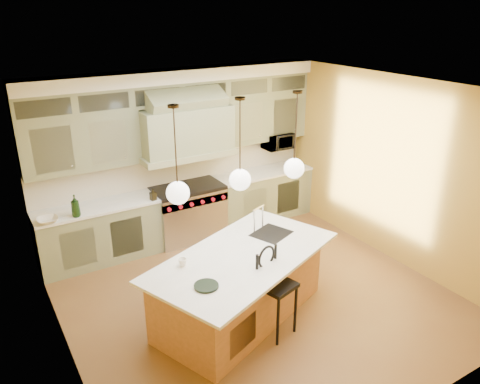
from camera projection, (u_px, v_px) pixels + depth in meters
floor at (255, 296)px, 6.63m from camera, size 5.00×5.00×0.00m
ceiling at (258, 90)px, 5.54m from camera, size 5.00×5.00×0.00m
wall_back at (177, 154)px, 8.07m from camera, size 5.00×0.00×5.00m
wall_front at (412, 298)px, 4.10m from camera, size 5.00×0.00×5.00m
wall_left at (56, 251)px, 4.88m from camera, size 0.00×5.00×5.00m
wall_right at (390, 170)px, 7.29m from camera, size 0.00×5.00×5.00m
back_cabinetry at (184, 159)px, 7.86m from camera, size 5.00×0.77×2.90m
range at (188, 212)px, 8.15m from camera, size 1.20×0.74×0.96m
kitchen_island at (240, 284)px, 6.06m from camera, size 2.85×2.17×1.35m
counter_stool at (275, 286)px, 5.68m from camera, size 0.50×0.50×1.16m
microwave at (278, 141)px, 8.81m from camera, size 0.54×0.37×0.30m
oil_bottle_a at (75, 206)px, 6.83m from camera, size 0.15×0.15×0.34m
oil_bottle_b at (153, 194)px, 7.43m from camera, size 0.10×0.10×0.19m
fruit_bowl at (48, 220)px, 6.68m from camera, size 0.30×0.30×0.07m
cup at (183, 262)px, 5.61m from camera, size 0.11×0.11×0.10m
pendant_left at (178, 190)px, 5.12m from camera, size 0.26×0.26×1.11m
pendant_center at (240, 177)px, 5.51m from camera, size 0.26×0.26×1.11m
pendant_right at (294, 166)px, 5.89m from camera, size 0.26×0.26×1.11m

